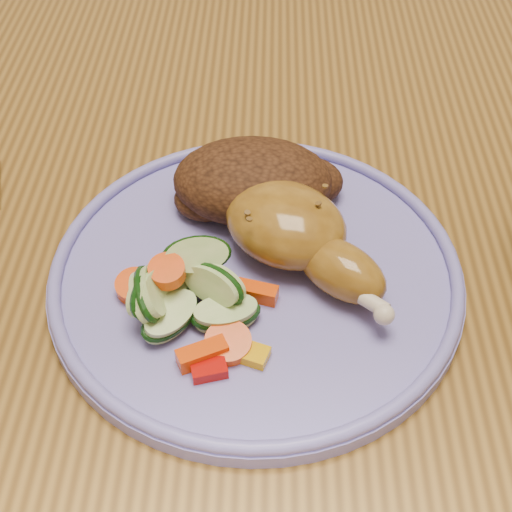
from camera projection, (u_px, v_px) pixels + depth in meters
dining_table at (292, 241)px, 0.69m from camera, size 0.90×1.40×0.75m
chair_far at (284, 57)px, 1.24m from camera, size 0.42×0.42×0.91m
plate at (256, 275)px, 0.54m from camera, size 0.31×0.31×0.01m
plate_rim at (256, 265)px, 0.53m from camera, size 0.31×0.31×0.01m
chicken_leg at (299, 235)px, 0.52m from camera, size 0.14×0.15×0.05m
rice_pilaf at (256, 182)px, 0.57m from camera, size 0.14×0.09×0.06m
vegetable_pile at (185, 296)px, 0.49m from camera, size 0.12×0.11×0.06m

